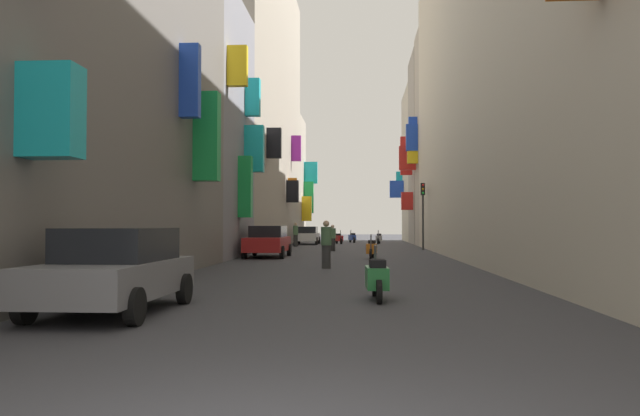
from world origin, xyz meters
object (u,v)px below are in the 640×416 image
at_px(scooter_orange, 372,249).
at_px(scooter_green, 377,278).
at_px(parked_car_red, 268,241).
at_px(parked_car_grey, 116,269).
at_px(scooter_red, 339,238).
at_px(pedestrian_near_right, 333,238).
at_px(pedestrian_crossing, 296,235).
at_px(scooter_blue, 352,237).
at_px(parked_car_white, 308,235).
at_px(pedestrian_near_left, 326,245).
at_px(scooter_silver, 379,238).
at_px(traffic_light_near_corner, 423,204).

height_order(scooter_orange, scooter_green, same).
height_order(parked_car_red, parked_car_grey, parked_car_red).
height_order(scooter_red, pedestrian_near_right, pedestrian_near_right).
xyz_separation_m(parked_car_red, pedestrian_crossing, (-0.24, 14.94, 0.08)).
distance_m(parked_car_red, parked_car_grey, 19.04).
bearing_deg(parked_car_red, scooter_red, 82.84).
relative_size(scooter_blue, pedestrian_near_right, 1.17).
bearing_deg(parked_car_white, pedestrian_near_left, -83.67).
bearing_deg(scooter_blue, scooter_red, -106.58).
bearing_deg(scooter_silver, scooter_blue, 122.42).
relative_size(parked_car_white, parked_car_red, 1.02).
height_order(parked_car_grey, pedestrian_crossing, pedestrian_crossing).
height_order(parked_car_red, scooter_silver, parked_car_red).
bearing_deg(scooter_green, traffic_light_near_corner, 82.21).
height_order(pedestrian_crossing, pedestrian_near_left, pedestrian_crossing).
height_order(pedestrian_near_left, traffic_light_near_corner, traffic_light_near_corner).
bearing_deg(parked_car_red, pedestrian_crossing, 90.90).
distance_m(pedestrian_near_right, traffic_light_near_corner, 6.26).
bearing_deg(scooter_green, parked_car_white, 97.17).
relative_size(parked_car_white, traffic_light_near_corner, 1.06).
height_order(parked_car_white, pedestrian_crossing, pedestrian_crossing).
bearing_deg(scooter_orange, parked_car_red, 168.42).
bearing_deg(traffic_light_near_corner, scooter_green, -97.79).
distance_m(scooter_orange, scooter_green, 15.85).
distance_m(parked_car_red, traffic_light_near_corner, 12.53).
bearing_deg(scooter_green, pedestrian_near_left, 99.72).
xyz_separation_m(parked_car_white, scooter_blue, (3.59, 4.64, -0.29)).
distance_m(parked_car_grey, scooter_green, 5.17).
distance_m(parked_car_grey, scooter_red, 40.58).
bearing_deg(pedestrian_crossing, parked_car_grey, -89.32).
height_order(parked_car_white, scooter_orange, parked_car_white).
bearing_deg(scooter_red, scooter_blue, 73.42).
bearing_deg(pedestrian_crossing, scooter_green, -80.90).
distance_m(scooter_silver, pedestrian_near_right, 14.73).
distance_m(scooter_blue, scooter_silver, 4.21).
bearing_deg(scooter_orange, scooter_red, 95.92).
bearing_deg(parked_car_grey, pedestrian_crossing, 90.68).
relative_size(scooter_orange, pedestrian_crossing, 1.04).
relative_size(parked_car_red, scooter_blue, 2.35).
bearing_deg(pedestrian_crossing, parked_car_red, -89.10).
distance_m(parked_car_white, scooter_red, 2.76).
xyz_separation_m(parked_car_red, scooter_green, (4.86, -16.88, -0.33)).
relative_size(parked_car_grey, scooter_silver, 2.26).
bearing_deg(parked_car_grey, scooter_silver, 81.79).
height_order(parked_car_grey, scooter_blue, parked_car_grey).
height_order(scooter_red, scooter_orange, same).
relative_size(parked_car_red, parked_car_grey, 1.08).
xyz_separation_m(parked_car_grey, scooter_orange, (4.86, 18.01, -0.32)).
height_order(scooter_blue, scooter_silver, same).
height_order(parked_car_red, pedestrian_crossing, pedestrian_crossing).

